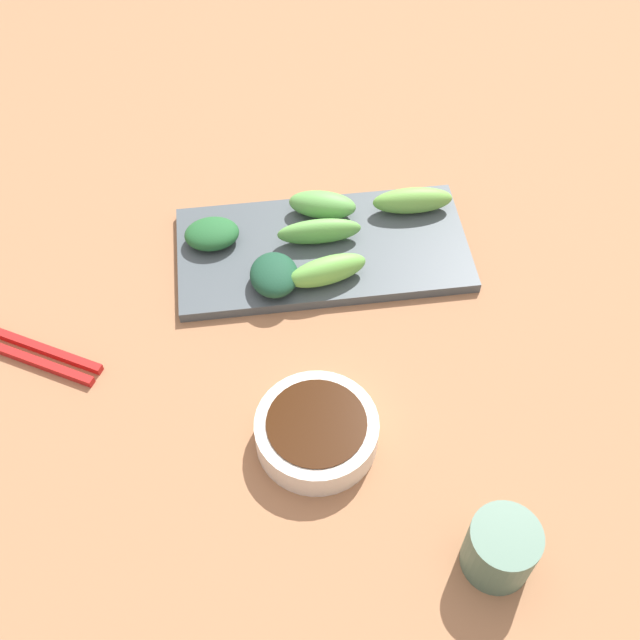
% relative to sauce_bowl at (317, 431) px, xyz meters
% --- Properties ---
extents(tabletop, '(2.10, 2.10, 0.02)m').
position_rel_sauce_bowl_xyz_m(tabletop, '(0.11, -0.02, -0.03)').
color(tabletop, '#996946').
rests_on(tabletop, ground).
extents(sauce_bowl, '(0.11, 0.11, 0.03)m').
position_rel_sauce_bowl_xyz_m(sauce_bowl, '(0.00, 0.00, 0.00)').
color(sauce_bowl, silver).
rests_on(sauce_bowl, tabletop).
extents(serving_plate, '(0.15, 0.31, 0.01)m').
position_rel_sauce_bowl_xyz_m(serving_plate, '(0.22, -0.03, -0.01)').
color(serving_plate, '#434D52').
rests_on(serving_plate, tabletop).
extents(broccoli_leafy_0, '(0.05, 0.06, 0.02)m').
position_rel_sauce_bowl_xyz_m(broccoli_leafy_0, '(0.24, 0.08, 0.01)').
color(broccoli_leafy_0, '#225D2E').
rests_on(broccoli_leafy_0, serving_plate).
extents(broccoli_stalk_1, '(0.03, 0.09, 0.03)m').
position_rel_sauce_bowl_xyz_m(broccoli_stalk_1, '(0.26, -0.14, 0.01)').
color(broccoli_stalk_1, '#6DB048').
rests_on(broccoli_stalk_1, serving_plate).
extents(broccoli_stalk_2, '(0.02, 0.09, 0.03)m').
position_rel_sauce_bowl_xyz_m(broccoli_stalk_2, '(0.23, -0.03, 0.01)').
color(broccoli_stalk_2, '#63AB4C').
rests_on(broccoli_stalk_2, serving_plate).
extents(broccoli_leafy_3, '(0.06, 0.05, 0.03)m').
position_rel_sauce_bowl_xyz_m(broccoli_leafy_3, '(0.18, 0.02, 0.01)').
color(broccoli_leafy_3, '#1A462F').
rests_on(broccoli_leafy_3, serving_plate).
extents(broccoli_stalk_4, '(0.05, 0.08, 0.03)m').
position_rel_sauce_bowl_xyz_m(broccoli_stalk_4, '(0.27, -0.04, 0.01)').
color(broccoli_stalk_4, '#5EA44D').
rests_on(broccoli_stalk_4, serving_plate).
extents(broccoli_stalk_5, '(0.04, 0.09, 0.03)m').
position_rel_sauce_bowl_xyz_m(broccoli_stalk_5, '(0.17, -0.03, 0.01)').
color(broccoli_stalk_5, '#6BB84C').
rests_on(broccoli_stalk_5, serving_plate).
extents(tea_cup, '(0.06, 0.06, 0.06)m').
position_rel_sauce_bowl_xyz_m(tea_cup, '(-0.13, -0.13, 0.01)').
color(tea_cup, '#4C6F5B').
rests_on(tea_cup, tabletop).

